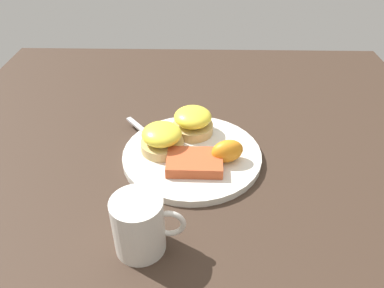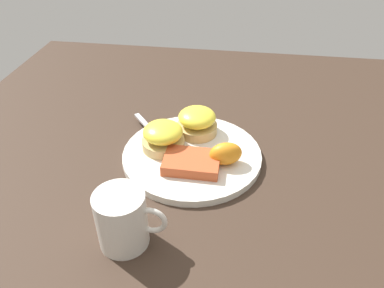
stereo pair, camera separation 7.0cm
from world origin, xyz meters
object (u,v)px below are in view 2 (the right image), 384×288
sandwich_benedict_right (163,137)px  orange_wedge (226,154)px  fork (164,145)px  sandwich_benedict_left (198,122)px  hashbrown_patty (192,162)px  cup (123,220)px

sandwich_benedict_right → orange_wedge: sandwich_benedict_right is taller
fork → sandwich_benedict_left: bearing=43.9°
orange_wedge → hashbrown_patty: bearing=-162.5°
sandwich_benedict_right → orange_wedge: 0.13m
sandwich_benedict_left → sandwich_benedict_right: 0.09m
hashbrown_patty → fork: bearing=138.4°
hashbrown_patty → fork: (-0.06, 0.06, -0.01)m
hashbrown_patty → cup: 0.19m
hashbrown_patty → orange_wedge: 0.06m
sandwich_benedict_left → fork: size_ratio=0.43×
sandwich_benedict_left → hashbrown_patty: bearing=-88.4°
fork → sandwich_benedict_right: bearing=-96.5°
sandwich_benedict_right → hashbrown_patty: sandwich_benedict_right is taller
hashbrown_patty → orange_wedge: bearing=17.5°
fork → cup: size_ratio=1.83×
hashbrown_patty → cup: size_ratio=0.97×
hashbrown_patty → fork: size_ratio=0.53×
cup → orange_wedge: bearing=54.7°
sandwich_benedict_left → sandwich_benedict_right: size_ratio=1.00×
hashbrown_patty → orange_wedge: orange_wedge is taller
fork → cup: (-0.01, -0.23, 0.03)m
sandwich_benedict_left → cup: bearing=-104.2°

